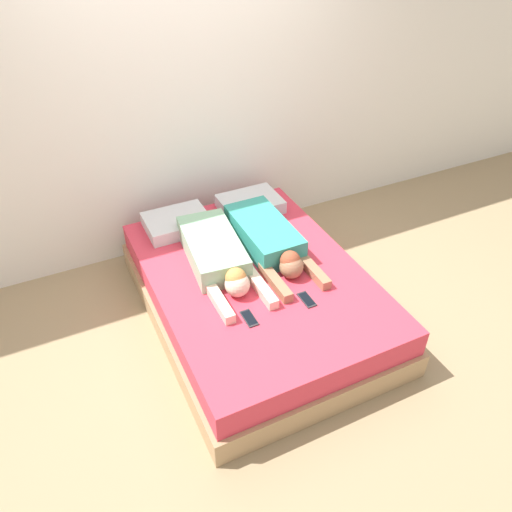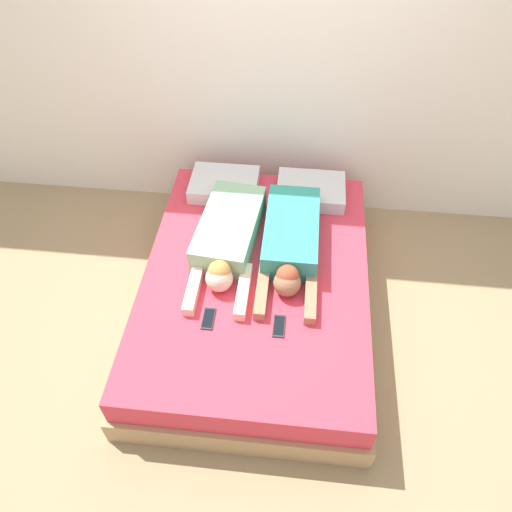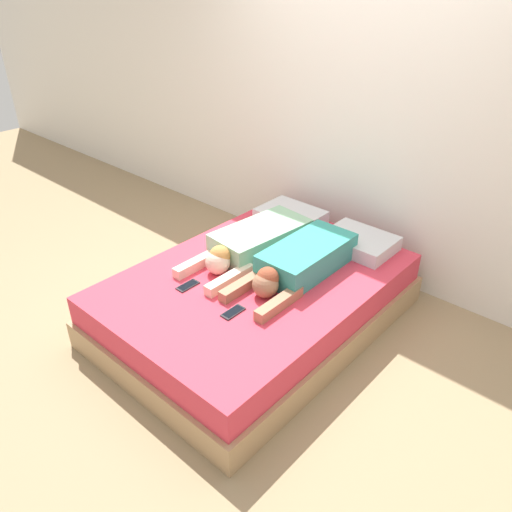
% 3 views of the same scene
% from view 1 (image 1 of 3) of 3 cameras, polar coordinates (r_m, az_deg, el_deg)
% --- Properties ---
extents(ground_plane, '(12.00, 12.00, 0.00)m').
position_cam_1_polar(ground_plane, '(3.84, 0.00, -6.50)').
color(ground_plane, '#9E8460').
extents(wall_back, '(12.00, 0.06, 2.60)m').
position_cam_1_polar(wall_back, '(4.10, -7.58, 17.70)').
color(wall_back, white).
rests_on(wall_back, ground_plane).
extents(bed, '(1.50, 2.07, 0.40)m').
position_cam_1_polar(bed, '(3.71, 0.00, -4.32)').
color(bed, tan).
rests_on(bed, ground_plane).
extents(pillow_head_left, '(0.50, 0.38, 0.11)m').
position_cam_1_polar(pillow_head_left, '(4.05, -9.01, 3.81)').
color(pillow_head_left, silver).
rests_on(pillow_head_left, bed).
extents(pillow_head_right, '(0.50, 0.38, 0.11)m').
position_cam_1_polar(pillow_head_right, '(4.24, -0.67, 5.97)').
color(pillow_head_right, silver).
rests_on(pillow_head_right, bed).
extents(person_left, '(0.43, 1.07, 0.20)m').
position_cam_1_polar(person_left, '(3.60, -4.44, 0.09)').
color(person_left, '#8CBF99').
rests_on(person_left, bed).
extents(person_right, '(0.37, 1.04, 0.20)m').
position_cam_1_polar(person_right, '(3.74, 1.48, 1.89)').
color(person_right, teal).
rests_on(person_right, bed).
extents(cell_phone_left, '(0.07, 0.16, 0.01)m').
position_cam_1_polar(cell_phone_left, '(3.23, -0.79, -7.12)').
color(cell_phone_left, '#2D2D33').
rests_on(cell_phone_left, bed).
extents(cell_phone_right, '(0.07, 0.16, 0.01)m').
position_cam_1_polar(cell_phone_right, '(3.37, 5.81, -4.97)').
color(cell_phone_right, '#2D2D33').
rests_on(cell_phone_right, bed).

